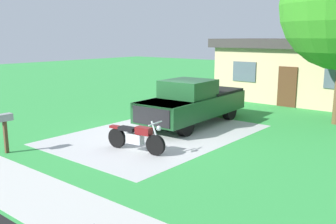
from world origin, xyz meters
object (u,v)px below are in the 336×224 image
motorcycle (136,137)px  neighbor_house (305,69)px  mailbox (5,123)px  pickup_truck (194,102)px

motorcycle → neighbor_house: size_ratio=0.23×
motorcycle → mailbox: (-3.06, -2.72, 0.51)m
motorcycle → neighbor_house: (0.62, 13.16, 1.32)m
mailbox → motorcycle: bearing=41.7°
pickup_truck → neighbor_house: size_ratio=0.60×
motorcycle → neighbor_house: neighbor_house is taller
pickup_truck → mailbox: pickup_truck is taller
mailbox → neighbor_house: 16.32m
pickup_truck → neighbor_house: bearing=80.6°
motorcycle → neighbor_house: bearing=87.3°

